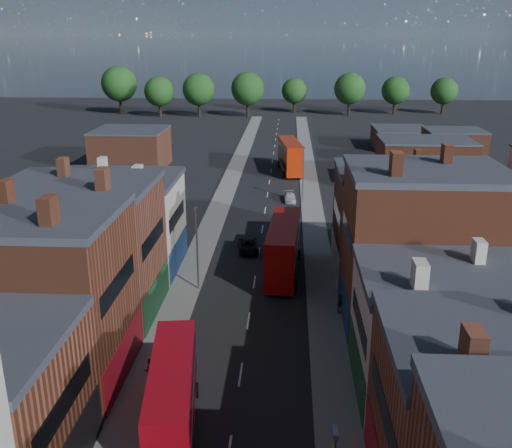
# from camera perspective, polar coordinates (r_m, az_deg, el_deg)

# --- Properties ---
(pavement_west) EXTENTS (3.00, 200.00, 0.12)m
(pavement_west) POSITION_cam_1_polar(r_m,az_deg,el_deg) (73.29, -4.37, 0.13)
(pavement_west) COLOR gray
(pavement_west) RESTS_ON ground
(pavement_east) EXTENTS (3.00, 200.00, 0.12)m
(pavement_east) POSITION_cam_1_polar(r_m,az_deg,el_deg) (72.72, 5.83, -0.06)
(pavement_east) COLOR gray
(pavement_east) RESTS_ON ground
(lamp_post_2) EXTENTS (0.25, 0.70, 8.12)m
(lamp_post_2) POSITION_cam_1_polar(r_m,az_deg,el_deg) (52.90, -5.94, -1.90)
(lamp_post_2) COLOR slate
(lamp_post_2) RESTS_ON ground
(lamp_post_3) EXTENTS (0.25, 0.70, 8.12)m
(lamp_post_3) POSITION_cam_1_polar(r_m,az_deg,el_deg) (81.05, 4.75, 5.31)
(lamp_post_3) COLOR slate
(lamp_post_3) RESTS_ON ground
(bus_0) EXTENTS (3.89, 11.10, 4.70)m
(bus_0) POSITION_cam_1_polar(r_m,az_deg,el_deg) (35.75, -8.35, -16.67)
(bus_0) COLOR #AF0A17
(bus_0) RESTS_ON ground
(bus_1) EXTENTS (3.62, 12.33, 5.26)m
(bus_1) POSITION_cam_1_polar(r_m,az_deg,el_deg) (56.96, 2.78, -2.31)
(bus_1) COLOR #A80C09
(bus_1) RESTS_ON ground
(bus_2) EXTENTS (4.59, 12.90, 5.45)m
(bus_2) POSITION_cam_1_polar(r_m,az_deg,el_deg) (100.37, 3.44, 6.85)
(bus_2) COLOR #B12407
(bus_2) RESTS_ON ground
(car_2) EXTENTS (2.74, 4.87, 1.29)m
(car_2) POSITION_cam_1_polar(r_m,az_deg,el_deg) (63.46, -0.78, -2.20)
(car_2) COLOR black
(car_2) RESTS_ON ground
(car_3) EXTENTS (1.93, 4.14, 1.17)m
(car_3) POSITION_cam_1_polar(r_m,az_deg,el_deg) (82.82, 3.40, 2.68)
(car_3) COLOR silver
(car_3) RESTS_ON ground
(ped_1) EXTENTS (0.96, 0.67, 1.79)m
(ped_1) POSITION_cam_1_polar(r_m,az_deg,el_deg) (41.15, -10.53, -14.18)
(ped_1) COLOR #461C1C
(ped_1) RESTS_ON pavement_west
(ped_3) EXTENTS (0.70, 1.14, 1.81)m
(ped_3) POSITION_cam_1_polar(r_m,az_deg,el_deg) (49.95, 8.32, -7.86)
(ped_3) COLOR #57504B
(ped_3) RESTS_ON pavement_east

